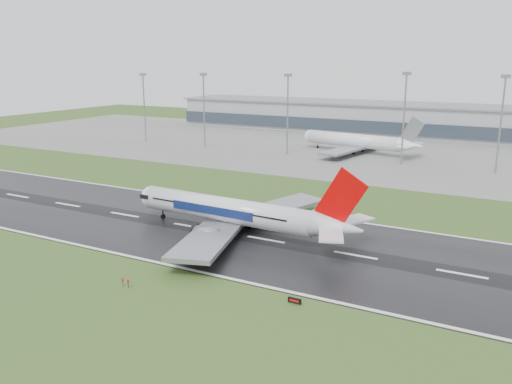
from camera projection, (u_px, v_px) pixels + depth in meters
The scene contains 12 objects.
ground at pixel (190, 227), 123.97m from camera, with size 520.00×520.00×0.00m, color #2E4A1B.
runway at pixel (190, 226), 123.96m from camera, with size 400.00×45.00×0.10m, color black.
apron at pixel (357, 149), 230.67m from camera, with size 400.00×130.00×0.08m, color slate.
terminal at pixel (393, 119), 280.08m from camera, with size 240.00×36.00×15.00m, color gray.
main_airliner at pixel (240, 197), 116.65m from camera, with size 56.84×54.14×16.78m, color silver, non-canonical shape.
parked_airliner at pixel (358, 134), 220.49m from camera, with size 54.61×50.85×16.01m, color white, non-canonical shape.
runway_sign at pixel (295, 301), 84.51m from camera, with size 2.30×0.26×1.04m, color black, non-canonical shape.
floodmast_0 at pixel (144, 109), 250.11m from camera, with size 0.64×0.64×30.71m, color gray.
floodmast_1 at pixel (204, 112), 234.48m from camera, with size 0.64×0.64×31.17m, color gray.
floodmast_2 at pixel (288, 116), 215.69m from camera, with size 0.64×0.64×31.33m, color gray.
floodmast_3 at pixel (404, 121), 193.92m from camera, with size 0.64×0.64×32.53m, color gray.
floodmast_4 at pixel (500, 127), 179.03m from camera, with size 0.64×0.64×32.00m, color gray.
Camera 1 is at (69.83, -96.78, 37.79)m, focal length 37.27 mm.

